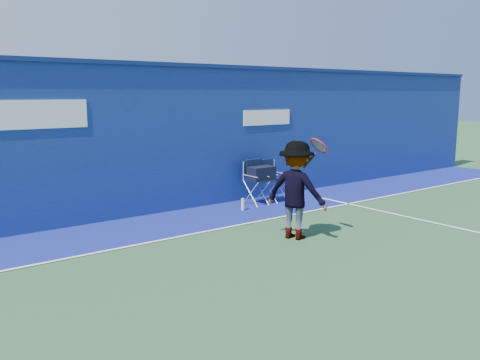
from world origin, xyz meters
TOP-DOWN VIEW (x-y plane):
  - ground at (0.00, 0.00)m, footprint 80.00×80.00m
  - stadium_wall at (-0.00, 5.20)m, footprint 24.00×0.50m
  - out_of_bounds_strip at (0.00, 4.10)m, footprint 24.00×1.80m
  - court_lines at (0.00, 0.60)m, footprint 24.00×12.00m
  - directors_chair_left at (2.97, 4.46)m, footprint 0.58×0.54m
  - directors_chair_right at (3.29, 4.46)m, footprint 0.57×0.51m
  - water_bottle at (2.24, 4.16)m, footprint 0.07×0.07m
  - tennis_player at (1.70, 1.96)m, footprint 1.05×1.24m

SIDE VIEW (x-z plane):
  - ground at x=0.00m, z-range 0.00..0.00m
  - out_of_bounds_strip at x=0.00m, z-range 0.00..0.01m
  - court_lines at x=0.00m, z-range 0.01..0.01m
  - water_bottle at x=2.24m, z-range 0.00..0.26m
  - directors_chair_right at x=3.29m, z-range -0.18..0.78m
  - directors_chair_left at x=2.97m, z-range -0.07..0.91m
  - tennis_player at x=1.70m, z-range -0.02..1.70m
  - stadium_wall at x=0.00m, z-range 0.01..3.09m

